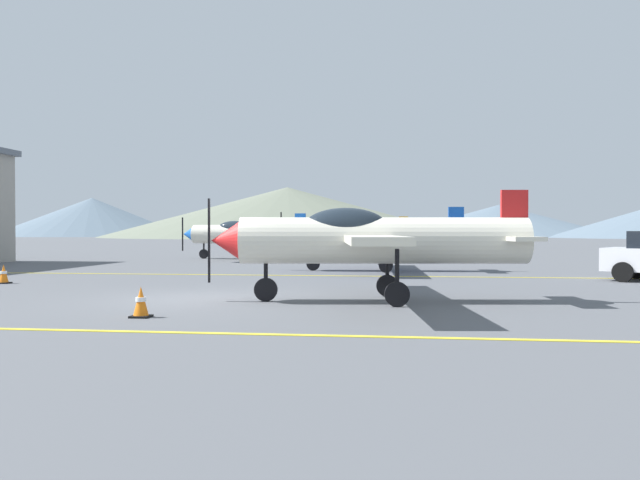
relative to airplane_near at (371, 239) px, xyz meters
The scene contains 12 objects.
ground_plane 4.32m from the airplane_near, behind, with size 400.00×400.00×0.00m, color #54565B.
apron_line_near 6.59m from the airplane_near, 129.24° to the right, with size 80.00×0.16×0.01m, color yellow.
apron_line_far 9.22m from the airplane_near, 116.54° to the left, with size 80.00×0.16×0.01m, color yellow.
airplane_near is the anchor object (origin of this frame).
airplane_mid 11.23m from the airplane_near, 92.32° to the left, with size 7.47×8.60×2.58m.
airplane_far 22.50m from the airplane_near, 111.44° to the left, with size 7.50×8.62×2.58m.
airplane_back 29.88m from the airplane_near, 94.84° to the left, with size 7.43×8.57×2.58m.
traffic_cone_front 5.45m from the airplane_near, 141.78° to the right, with size 0.36×0.36×0.59m.
traffic_cone_side 12.10m from the airplane_near, 162.71° to the left, with size 0.36×0.36×0.59m.
hill_left 169.71m from the airplane_near, 118.74° to the left, with size 50.29×50.29×10.22m, color slate.
hill_centerleft 139.27m from the airplane_near, 100.96° to the left, with size 86.71×86.71×11.79m, color slate.
hill_centerright 162.01m from the airplane_near, 80.83° to the left, with size 60.07×60.07×8.26m, color slate.
Camera 1 is at (4.79, -14.98, 1.66)m, focal length 36.39 mm.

